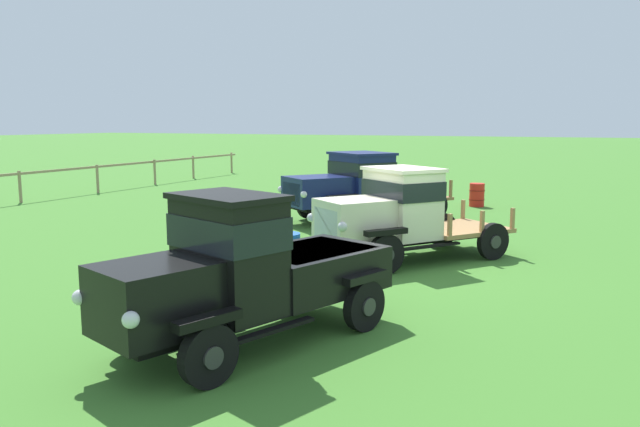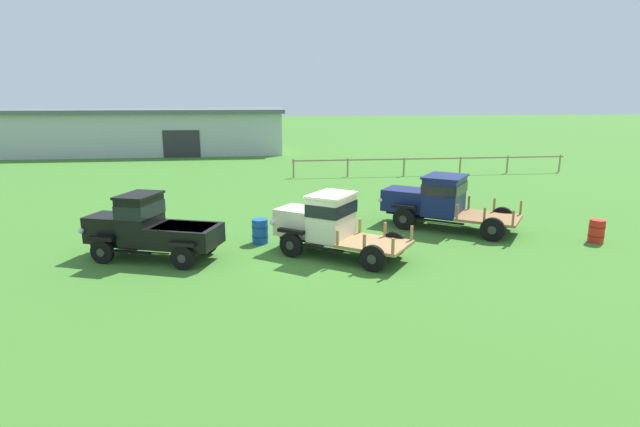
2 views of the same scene
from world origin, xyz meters
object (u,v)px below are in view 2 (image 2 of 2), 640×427
(vintage_truck_second_in_line, at_px, (327,222))
(vintage_truck_midrow_center, at_px, (437,199))
(oil_drum_beside_row, at_px, (597,231))
(farm_shed, at_px, (147,131))
(vintage_truck_foreground_near, at_px, (150,228))
(oil_drum_near_fence, at_px, (260,231))

(vintage_truck_second_in_line, relative_size, vintage_truck_midrow_center, 0.86)
(vintage_truck_second_in_line, xyz_separation_m, vintage_truck_midrow_center, (5.08, 3.01, 0.04))
(oil_drum_beside_row, bearing_deg, farm_shed, 124.16)
(vintage_truck_foreground_near, relative_size, vintage_truck_second_in_line, 1.01)
(farm_shed, xyz_separation_m, oil_drum_beside_row, (22.89, -33.72, -1.66))
(oil_drum_beside_row, bearing_deg, vintage_truck_midrow_center, 150.39)
(farm_shed, bearing_deg, oil_drum_beside_row, -55.84)
(farm_shed, bearing_deg, vintage_truck_midrow_center, -60.08)
(vintage_truck_second_in_line, distance_m, vintage_truck_midrow_center, 5.91)
(vintage_truck_foreground_near, bearing_deg, oil_drum_near_fence, 19.48)
(vintage_truck_midrow_center, bearing_deg, vintage_truck_second_in_line, -149.36)
(vintage_truck_midrow_center, height_order, oil_drum_beside_row, vintage_truck_midrow_center)
(vintage_truck_second_in_line, relative_size, oil_drum_near_fence, 5.22)
(farm_shed, relative_size, vintage_truck_foreground_near, 5.40)
(farm_shed, relative_size, oil_drum_near_fence, 28.49)
(oil_drum_beside_row, bearing_deg, vintage_truck_second_in_line, -179.61)
(vintage_truck_second_in_line, height_order, oil_drum_near_fence, vintage_truck_second_in_line)
(vintage_truck_foreground_near, relative_size, vintage_truck_midrow_center, 0.86)
(vintage_truck_foreground_near, xyz_separation_m, oil_drum_beside_row, (16.21, -0.23, -0.63))
(oil_drum_beside_row, bearing_deg, vintage_truck_foreground_near, 179.19)
(vintage_truck_midrow_center, distance_m, oil_drum_near_fence, 7.52)
(vintage_truck_midrow_center, xyz_separation_m, oil_drum_near_fence, (-7.36, -1.41, -0.72))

